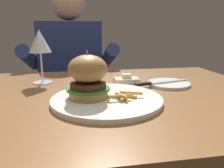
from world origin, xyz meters
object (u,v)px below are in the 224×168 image
(table_knife, at_px, (157,83))
(main_plate, at_px, (107,99))
(burger_sandwich, at_px, (88,76))
(bread_plate, at_px, (168,84))
(diner_person, at_px, (72,90))
(wine_glass, at_px, (40,43))
(butter_dish, at_px, (126,80))

(table_knife, bearing_deg, main_plate, -145.90)
(main_plate, distance_m, table_knife, 0.24)
(burger_sandwich, distance_m, table_knife, 0.29)
(bread_plate, bearing_deg, diner_person, 120.99)
(burger_sandwich, height_order, table_knife, burger_sandwich)
(burger_sandwich, relative_size, wine_glass, 0.66)
(main_plate, distance_m, wine_glass, 0.36)
(burger_sandwich, relative_size, butter_dish, 1.44)
(butter_dish, bearing_deg, table_knife, -33.14)
(main_plate, bearing_deg, wine_glass, 129.02)
(burger_sandwich, bearing_deg, wine_glass, 122.30)
(burger_sandwich, distance_m, wine_glass, 0.31)
(wine_glass, xyz_separation_m, bread_plate, (0.46, -0.11, -0.15))
(diner_person, bearing_deg, bread_plate, -59.01)
(main_plate, xyz_separation_m, butter_dish, (0.11, 0.20, 0.00))
(wine_glass, relative_size, bread_plate, 1.29)
(table_knife, xyz_separation_m, diner_person, (-0.31, 0.62, -0.19))
(burger_sandwich, xyz_separation_m, table_knife, (0.25, 0.13, -0.06))
(burger_sandwich, bearing_deg, table_knife, 26.85)
(main_plate, bearing_deg, diner_person, 98.36)
(main_plate, xyz_separation_m, bread_plate, (0.25, 0.15, -0.00))
(wine_glass, distance_m, bread_plate, 0.50)
(wine_glass, height_order, table_knife, wine_glass)
(wine_glass, xyz_separation_m, diner_person, (0.10, 0.49, -0.33))
(bread_plate, distance_m, diner_person, 0.73)
(wine_glass, distance_m, diner_person, 0.60)
(bread_plate, distance_m, butter_dish, 0.16)
(table_knife, bearing_deg, wine_glass, 163.63)
(main_plate, bearing_deg, butter_dish, 62.40)
(table_knife, distance_m, diner_person, 0.72)
(table_knife, xyz_separation_m, butter_dish, (-0.10, 0.06, -0.00))
(burger_sandwich, bearing_deg, butter_dish, 50.87)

